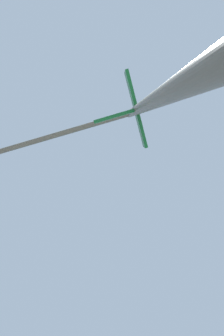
{
  "coord_description": "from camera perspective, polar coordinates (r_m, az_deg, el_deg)",
  "views": [
    {
      "loc": [
        -6.99,
        -6.66,
        1.5
      ],
      "look_at": [
        -6.64,
        -6.72,
        3.24
      ],
      "focal_mm": 23.08,
      "sensor_mm": 36.0,
      "label": 1
    }
  ],
  "objects": [
    {
      "name": "traffic_signal_near",
      "position": [
        2.75,
        -23.25,
        5.94
      ],
      "size": [
        1.99,
        3.56,
        5.64
      ],
      "color": "#474C47",
      "rests_on": "ground_plane"
    }
  ]
}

